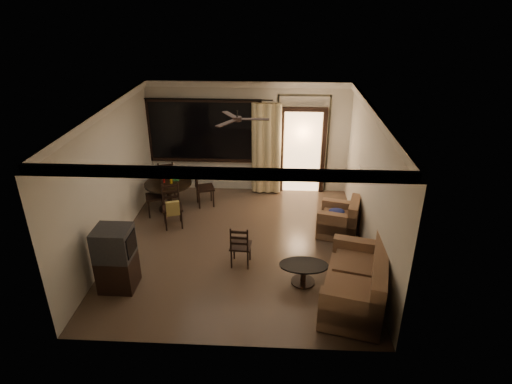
# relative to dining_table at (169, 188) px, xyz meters

# --- Properties ---
(ground) EXTENTS (5.50, 5.50, 0.00)m
(ground) POSITION_rel_dining_table_xyz_m (1.79, -1.52, -0.54)
(ground) COLOR #7F6651
(ground) RESTS_ON ground
(room_shell) EXTENTS (5.50, 6.70, 5.50)m
(room_shell) POSITION_rel_dining_table_xyz_m (2.39, 0.25, 1.29)
(room_shell) COLOR beige
(room_shell) RESTS_ON ground
(dining_table) EXTENTS (1.09, 1.09, 0.90)m
(dining_table) POSITION_rel_dining_table_xyz_m (0.00, 0.00, 0.00)
(dining_table) COLOR black
(dining_table) RESTS_ON ground
(dining_chair_west) EXTENTS (0.53, 0.53, 0.95)m
(dining_chair_west) POSITION_rel_dining_table_xyz_m (-0.25, -0.26, -0.26)
(dining_chair_west) COLOR black
(dining_chair_west) RESTS_ON ground
(dining_chair_east) EXTENTS (0.53, 0.53, 0.95)m
(dining_chair_east) POSITION_rel_dining_table_xyz_m (0.79, 0.26, -0.26)
(dining_chair_east) COLOR black
(dining_chair_east) RESTS_ON ground
(dining_chair_south) EXTENTS (0.53, 0.57, 0.95)m
(dining_chair_south) POSITION_rel_dining_table_xyz_m (0.27, -0.82, -0.24)
(dining_chair_south) COLOR black
(dining_chair_south) RESTS_ON ground
(dining_chair_north) EXTENTS (0.53, 0.53, 0.95)m
(dining_chair_north) POSITION_rel_dining_table_xyz_m (-0.25, 0.74, -0.26)
(dining_chair_north) COLOR black
(dining_chair_north) RESTS_ON ground
(tv_cabinet) EXTENTS (0.62, 0.55, 1.17)m
(tv_cabinet) POSITION_rel_dining_table_xyz_m (-0.19, -2.98, 0.04)
(tv_cabinet) COLOR black
(tv_cabinet) RESTS_ON ground
(sofa) EXTENTS (1.34, 1.94, 0.94)m
(sofa) POSITION_rel_dining_table_xyz_m (3.91, -3.19, -0.16)
(sofa) COLOR #4D2C24
(sofa) RESTS_ON ground
(armchair) EXTENTS (0.97, 0.97, 0.80)m
(armchair) POSITION_rel_dining_table_xyz_m (3.89, -0.96, -0.21)
(armchair) COLOR #4D2C24
(armchair) RESTS_ON ground
(coffee_table) EXTENTS (0.87, 0.52, 0.38)m
(coffee_table) POSITION_rel_dining_table_xyz_m (3.03, -2.69, -0.29)
(coffee_table) COLOR black
(coffee_table) RESTS_ON ground
(side_chair) EXTENTS (0.40, 0.40, 0.86)m
(side_chair) POSITION_rel_dining_table_xyz_m (1.88, -2.19, -0.28)
(side_chair) COLOR black
(side_chair) RESTS_ON ground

